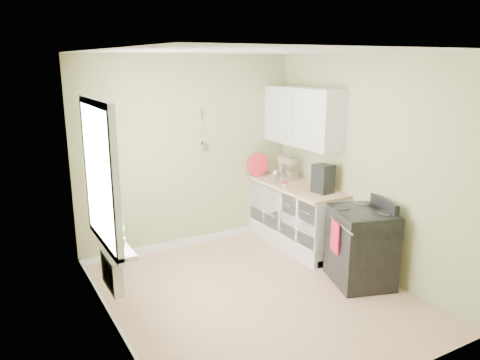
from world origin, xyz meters
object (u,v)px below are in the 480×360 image
kettle (275,177)px  coffee_maker (323,179)px  stove (361,246)px  stand_mixer (287,169)px

kettle → coffee_maker: bearing=-66.5°
stove → stand_mixer: 1.77m
stove → kettle: size_ratio=5.26×
kettle → coffee_maker: 0.75m
stove → stand_mixer: bearing=87.3°
stand_mixer → stove: bearing=-92.7°
stand_mixer → kettle: stand_mixer is taller
stove → stand_mixer: stand_mixer is taller
kettle → coffee_maker: coffee_maker is taller
kettle → stove: bearing=-81.5°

